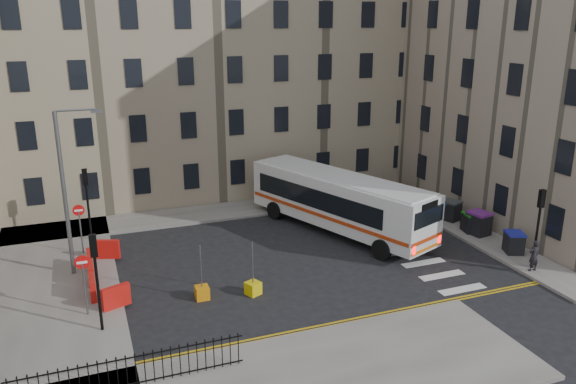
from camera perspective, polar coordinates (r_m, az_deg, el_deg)
ground at (r=30.56m, az=4.37°, el=-6.26°), size 120.00×120.00×0.00m
pavement_north at (r=36.50m, az=-10.02°, el=-2.37°), size 36.00×3.20×0.15m
pavement_east at (r=38.06m, az=14.17°, el=-1.82°), size 2.40×26.00×0.15m
pavement_west at (r=29.01m, az=-22.85°, el=-8.82°), size 6.00×22.00×0.15m
terrace_north at (r=41.28m, az=-13.93°, el=11.82°), size 38.30×10.80×17.20m
corner_east at (r=43.48m, az=25.52°, el=12.25°), size 17.80×24.30×19.20m
traffic_light_east at (r=30.10m, az=24.16°, el=-2.30°), size 0.28×0.22×4.10m
traffic_light_nw at (r=33.13m, az=-19.77°, el=-0.09°), size 0.28×0.22×4.10m
traffic_light_sw at (r=23.24m, az=-18.96°, el=-7.29°), size 0.28×0.22×4.10m
streetlamp at (r=28.42m, az=-21.79°, el=0.01°), size 0.50×0.22×8.14m
no_entry_north at (r=31.47m, az=-20.42°, el=-2.57°), size 0.60×0.08×3.00m
no_entry_south at (r=24.93m, az=-20.09°, el=-7.71°), size 0.60×0.08×3.00m
roadworks_barriers at (r=28.25m, az=-18.61°, el=-7.75°), size 1.66×6.26×1.00m
iron_railings at (r=20.57m, az=-15.63°, el=-17.12°), size 7.80×0.04×1.20m
bus at (r=33.09m, az=5.16°, el=-0.81°), size 7.16×12.52×3.37m
wheelie_bin_a at (r=32.35m, az=21.96°, el=-4.77°), size 1.22×1.30×1.14m
wheelie_bin_b at (r=34.33m, az=18.80°, el=-3.00°), size 1.25×1.38×1.34m
wheelie_bin_c at (r=34.64m, az=18.09°, el=-2.94°), size 1.06×1.17×1.13m
wheelie_bin_d at (r=36.26m, az=16.17°, el=-1.77°), size 1.30×1.39×1.23m
wheelie_bin_e at (r=36.32m, az=15.34°, el=-1.75°), size 1.18×1.27×1.14m
pedestrian at (r=30.37m, az=23.70°, el=-5.94°), size 0.59×0.40×1.61m
bollard_yellow at (r=26.17m, az=-3.56°, el=-9.73°), size 0.79×0.79×0.60m
bollard_chevron at (r=26.02m, az=-8.71°, el=-10.07°), size 0.61×0.61×0.60m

